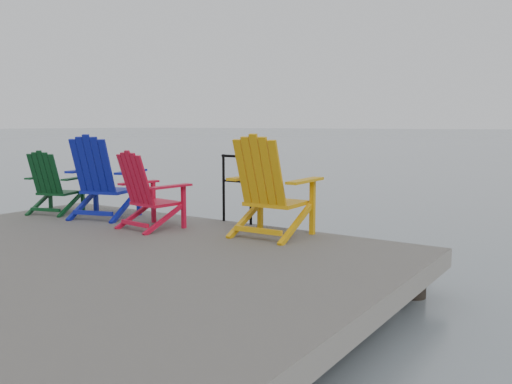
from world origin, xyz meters
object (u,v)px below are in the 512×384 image
Objects in this scene: handrail at (237,182)px; chair_yellow at (270,187)px; chair_blue at (102,177)px; chair_red at (148,191)px; chair_green at (53,183)px.

chair_yellow is (0.83, -0.50, 0.04)m from handrail.
chair_blue reaches higher than chair_red.
chair_red is (1.97, -0.06, 0.03)m from chair_green.
handrail is at bearing 5.83° from chair_blue.
handrail is at bearing 147.16° from chair_yellow.
chair_green is 1.97m from chair_red.
chair_red is at bearing -19.39° from chair_green.
chair_blue is (0.89, 0.14, 0.11)m from chair_green.
chair_yellow reaches higher than chair_red.
chair_blue is at bearing -8.45° from chair_green.
chair_yellow is at bearing 23.84° from chair_red.
chair_red is at bearing -165.08° from chair_yellow.
chair_blue is 0.98× the size of chair_yellow.
chair_yellow is (2.58, 0.24, 0.01)m from chair_blue.
chair_blue is 2.59m from chair_yellow.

